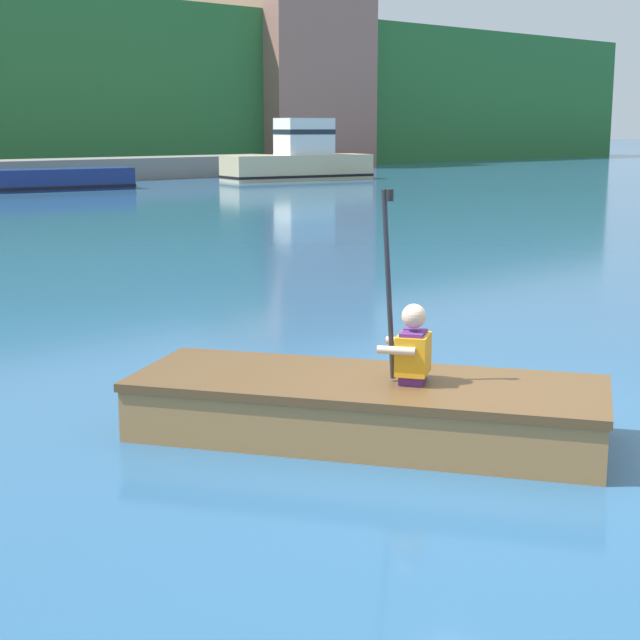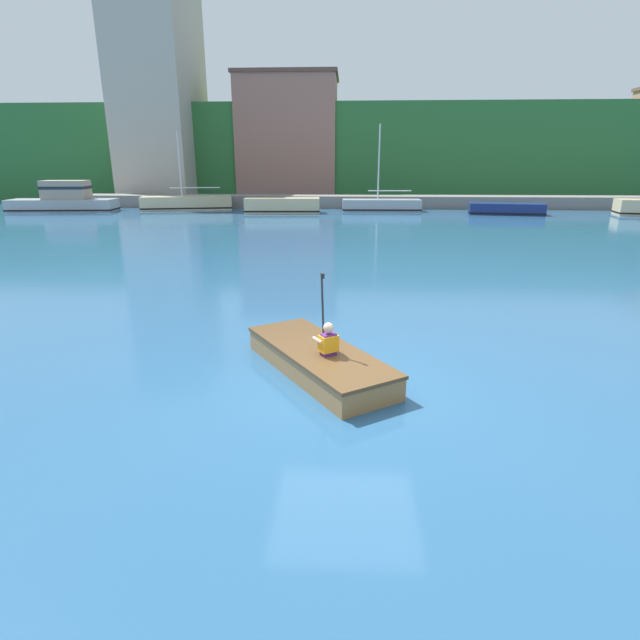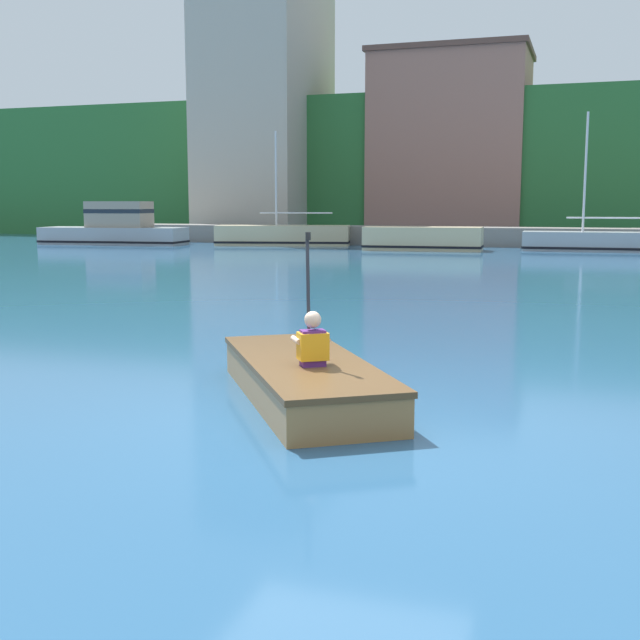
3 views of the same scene
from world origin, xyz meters
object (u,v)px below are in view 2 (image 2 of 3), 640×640
object	(u,v)px
moored_boat_dock_center_far	(64,200)
moored_boat_dock_east_inner	(506,209)
moored_boat_dock_east_end	(282,206)
rowboat_foreground	(317,358)
moored_boat_dock_center_near	(187,203)
moored_boat_dock_west_inner	(381,205)
person_paddler	(328,340)

from	to	relation	value
moored_boat_dock_center_far	moored_boat_dock_east_inner	size ratio (longest dim) A/B	1.49
moored_boat_dock_east_end	rowboat_foreground	size ratio (longest dim) A/B	1.54
moored_boat_dock_east_inner	moored_boat_dock_east_end	world-z (taller)	moored_boat_dock_east_end
moored_boat_dock_east_end	moored_boat_dock_center_near	bearing A→B (deg)	164.66
moored_boat_dock_west_inner	moored_boat_dock_east_end	bearing A→B (deg)	-166.33
moored_boat_dock_center_near	person_paddler	bearing A→B (deg)	-68.46
moored_boat_dock_center_near	moored_boat_dock_east_end	bearing A→B (deg)	-15.34
moored_boat_dock_center_near	person_paddler	size ratio (longest dim) A/B	5.09
moored_boat_dock_center_near	moored_boat_dock_west_inner	bearing A→B (deg)	-1.34
moored_boat_dock_east_end	person_paddler	xyz separation A→B (m)	(4.26, -27.37, 0.20)
moored_boat_dock_west_inner	moored_boat_dock_east_end	world-z (taller)	moored_boat_dock_west_inner
moored_boat_dock_east_inner	rowboat_foreground	xyz separation A→B (m)	(-11.08, -26.83, -0.10)
moored_boat_dock_east_end	person_paddler	size ratio (longest dim) A/B	3.94
moored_boat_dock_west_inner	moored_boat_dock_east_end	distance (m)	7.11
moored_boat_dock_east_inner	moored_boat_dock_center_near	bearing A→B (deg)	174.30
moored_boat_dock_west_inner	moored_boat_dock_center_near	xyz separation A→B (m)	(-14.24, 0.33, 0.06)
moored_boat_dock_east_end	rowboat_foreground	distance (m)	27.37
moored_boat_dock_center_near	rowboat_foreground	distance (m)	31.23
moored_boat_dock_center_far	moored_boat_dock_east_end	size ratio (longest dim) A/B	1.43
moored_boat_dock_east_end	person_paddler	world-z (taller)	person_paddler
person_paddler	moored_boat_dock_center_near	bearing A→B (deg)	111.54
moored_boat_dock_east_inner	person_paddler	size ratio (longest dim) A/B	3.77
moored_boat_dock_center_far	moored_boat_dock_east_inner	distance (m)	30.84
moored_boat_dock_east_inner	person_paddler	distance (m)	29.24
person_paddler	rowboat_foreground	bearing A→B (deg)	123.55
moored_boat_dock_center_far	rowboat_foreground	bearing A→B (deg)	-54.19
moored_boat_dock_west_inner	rowboat_foreground	size ratio (longest dim) A/B	1.72
moored_boat_dock_east_end	moored_boat_dock_center_far	bearing A→B (deg)	178.90
moored_boat_dock_center_near	moored_boat_dock_east_end	distance (m)	7.61
moored_boat_dock_center_near	moored_boat_dock_east_end	xyz separation A→B (m)	(7.34, -2.01, 0.01)
moored_boat_dock_east_end	moored_boat_dock_east_inner	bearing A→B (deg)	-0.88
moored_boat_dock_west_inner	person_paddler	bearing A→B (deg)	-95.21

